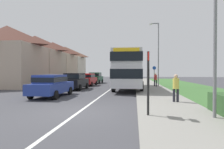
% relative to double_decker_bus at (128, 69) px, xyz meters
% --- Properties ---
extents(ground_plane, '(120.00, 120.00, 0.00)m').
position_rel_double_decker_bus_xyz_m(ground_plane, '(-1.84, -11.38, -2.14)').
color(ground_plane, '#424247').
extents(lane_marking_centre, '(0.14, 60.00, 0.01)m').
position_rel_double_decker_bus_xyz_m(lane_marking_centre, '(-1.84, -3.38, -2.14)').
color(lane_marking_centre, silver).
rests_on(lane_marking_centre, ground_plane).
extents(pavement_near_side, '(3.20, 68.00, 0.12)m').
position_rel_double_decker_bus_xyz_m(pavement_near_side, '(2.36, -5.38, -2.08)').
color(pavement_near_side, gray).
rests_on(pavement_near_side, ground_plane).
extents(grass_verge_seaward, '(6.00, 68.00, 0.08)m').
position_rel_double_decker_bus_xyz_m(grass_verge_seaward, '(6.66, -5.38, -2.10)').
color(grass_verge_seaward, '#3D6B33').
rests_on(grass_verge_seaward, ground_plane).
extents(double_decker_bus, '(2.80, 10.40, 3.70)m').
position_rel_double_decker_bus_xyz_m(double_decker_bus, '(0.00, 0.00, 0.00)').
color(double_decker_bus, '#BCBCC1').
rests_on(double_decker_bus, ground_plane).
extents(parked_car_blue, '(1.93, 4.38, 1.59)m').
position_rel_double_decker_bus_xyz_m(parked_car_blue, '(-5.34, -6.58, -1.26)').
color(parked_car_blue, navy).
rests_on(parked_car_blue, ground_plane).
extents(parked_car_black, '(1.95, 4.12, 1.67)m').
position_rel_double_decker_bus_xyz_m(parked_car_black, '(-5.44, -0.96, -1.22)').
color(parked_car_black, black).
rests_on(parked_car_black, ground_plane).
extents(parked_car_red, '(1.94, 4.27, 1.59)m').
position_rel_double_decker_bus_xyz_m(parked_car_red, '(-5.52, 4.19, -1.26)').
color(parked_car_red, '#B21E1E').
rests_on(parked_car_red, ground_plane).
extents(parked_car_dark_green, '(1.90, 4.13, 1.71)m').
position_rel_double_decker_bus_xyz_m(parked_car_dark_green, '(-5.56, 9.53, -1.21)').
color(parked_car_dark_green, '#19472D').
rests_on(parked_car_dark_green, ground_plane).
extents(pedestrian_at_stop, '(0.34, 0.34, 1.67)m').
position_rel_double_decker_bus_xyz_m(pedestrian_at_stop, '(2.94, -8.56, -1.17)').
color(pedestrian_at_stop, '#23232D').
rests_on(pedestrian_at_stop, ground_plane).
extents(pedestrian_walking_away, '(0.34, 0.34, 1.67)m').
position_rel_double_decker_bus_xyz_m(pedestrian_walking_away, '(3.08, 2.83, -1.17)').
color(pedestrian_walking_away, '#23232D').
rests_on(pedestrian_walking_away, ground_plane).
extents(bus_stop_sign, '(0.09, 0.52, 2.60)m').
position_rel_double_decker_bus_xyz_m(bus_stop_sign, '(1.16, -11.98, -0.60)').
color(bus_stop_sign, black).
rests_on(bus_stop_sign, ground_plane).
extents(cycle_route_sign, '(0.44, 0.08, 2.52)m').
position_rel_double_decker_bus_xyz_m(cycle_route_sign, '(3.08, 4.28, -0.71)').
color(cycle_route_sign, slate).
rests_on(cycle_route_sign, ground_plane).
extents(street_lamp_mid, '(1.14, 0.20, 7.63)m').
position_rel_double_decker_bus_xyz_m(street_lamp_mid, '(3.34, 3.22, 2.23)').
color(street_lamp_mid, slate).
rests_on(street_lamp_mid, ground_plane).
extents(house_terrace_far_side, '(7.51, 24.21, 7.26)m').
position_rel_double_decker_bus_xyz_m(house_terrace_far_side, '(-14.30, 9.87, 1.49)').
color(house_terrace_far_side, tan).
rests_on(house_terrace_far_side, ground_plane).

